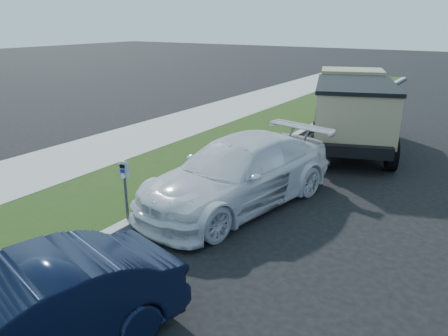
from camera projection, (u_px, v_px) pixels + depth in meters
The scene contains 6 objects.
ground at pixel (258, 245), 8.23m from camera, with size 120.00×120.00×0.00m, color black.
streetside at pixel (121, 164), 12.63m from camera, with size 6.12×50.00×0.15m.
parking_meter at pixel (125, 178), 8.70m from camera, with size 0.20×0.15×1.28m.
white_wagon at pixel (239, 172), 9.88m from camera, with size 2.13×5.25×1.52m, color white.
navy_sedan at pixel (23, 321), 5.16m from camera, with size 1.39×4.00×1.32m, color black.
dump_truck at pixel (352, 107), 14.40m from camera, with size 4.01×6.34×2.34m.
Camera 1 is at (3.36, -6.54, 4.04)m, focal length 35.00 mm.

